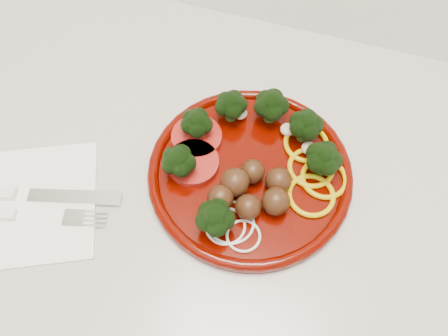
% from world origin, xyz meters
% --- Properties ---
extents(counter, '(2.40, 0.60, 0.90)m').
position_xyz_m(counter, '(0.00, 1.70, 0.45)').
color(counter, beige).
rests_on(counter, ground).
extents(plate, '(0.25, 0.25, 0.06)m').
position_xyz_m(plate, '(-0.04, 1.73, 0.92)').
color(plate, '#420500').
rests_on(plate, counter).
extents(napkin, '(0.21, 0.21, 0.00)m').
position_xyz_m(napkin, '(-0.28, 1.61, 0.90)').
color(napkin, white).
rests_on(napkin, counter).
extents(knife, '(0.20, 0.07, 0.01)m').
position_xyz_m(knife, '(-0.30, 1.61, 0.91)').
color(knife, silver).
rests_on(knife, napkin).
extents(fork, '(0.18, 0.07, 0.01)m').
position_xyz_m(fork, '(-0.30, 1.59, 0.91)').
color(fork, white).
rests_on(fork, napkin).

